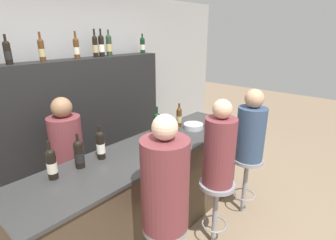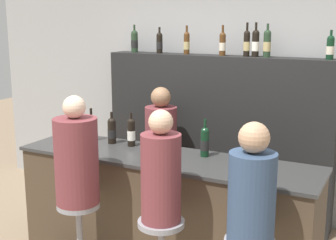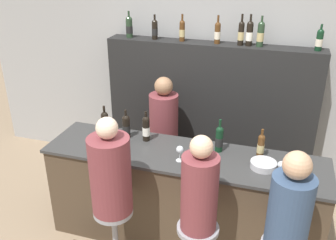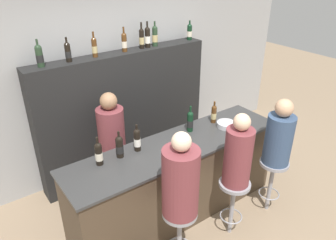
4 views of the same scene
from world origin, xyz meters
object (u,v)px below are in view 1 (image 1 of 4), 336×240
object	(u,v)px
wine_bottle_backbar_3	(76,48)
wine_bottle_backbar_6	(109,45)
wine_bottle_counter_1	(79,154)
wine_bottle_backbar_5	(101,45)
wine_bottle_backbar_4	(95,46)
wine_bottle_counter_2	(101,145)
wine_glass_0	(156,141)
metal_bowl	(193,126)
wine_bottle_counter_3	(157,124)
bar_stool_right	(246,171)
bartender	(70,168)
wine_bottle_backbar_7	(143,45)
wine_bottle_backbar_2	(42,50)
guest_seated_middle	(220,148)
wine_bottle_counter_0	(52,164)
bar_stool_middle	(216,197)
wine_glass_1	(208,119)
wine_bottle_backbar_1	(8,52)
guest_seated_right	(251,130)
guest_seated_left	(165,181)
wine_bottle_counter_4	(179,117)

from	to	relation	value
wine_bottle_backbar_3	wine_bottle_backbar_6	bearing A→B (deg)	0.00
wine_bottle_counter_1	wine_bottle_backbar_3	xyz separation A→B (m)	(0.70, 1.06, 0.79)
wine_bottle_backbar_5	wine_bottle_backbar_4	bearing A→B (deg)	-180.00
wine_bottle_counter_2	wine_bottle_backbar_3	size ratio (longest dim) A/B	1.00
wine_glass_0	metal_bowl	world-z (taller)	wine_glass_0
wine_bottle_counter_3	wine_bottle_backbar_4	bearing A→B (deg)	89.62
bar_stool_right	bartender	xyz separation A→B (m)	(-1.42, 1.41, 0.12)
wine_bottle_counter_1	wine_bottle_backbar_4	xyz separation A→B (m)	(0.97, 1.06, 0.80)
wine_bottle_backbar_7	wine_glass_0	world-z (taller)	wine_bottle_backbar_7
wine_bottle_backbar_3	bartender	distance (m)	1.40
wine_bottle_counter_3	wine_bottle_backbar_5	distance (m)	1.33
wine_bottle_backbar_2	guest_seated_middle	size ratio (longest dim) A/B	0.37
wine_bottle_counter_1	wine_bottle_backbar_3	distance (m)	1.50
wine_bottle_backbar_5	metal_bowl	size ratio (longest dim) A/B	1.48
wine_bottle_counter_0	bar_stool_middle	bearing A→B (deg)	-33.76
wine_bottle_backbar_5	wine_glass_1	size ratio (longest dim) A/B	2.28
wine_bottle_backbar_3	bar_stool_middle	xyz separation A→B (m)	(0.25, -1.85, -1.36)
guest_seated_middle	bar_stool_middle	bearing A→B (deg)	0.00
wine_bottle_backbar_4	bar_stool_middle	distance (m)	2.31
wine_bottle_counter_0	wine_glass_1	bearing A→B (deg)	-9.15
wine_bottle_backbar_4	wine_bottle_counter_0	bearing A→B (deg)	-138.60
wine_bottle_backbar_1	wine_glass_0	world-z (taller)	wine_bottle_backbar_1
bar_stool_middle	guest_seated_right	bearing A→B (deg)	0.00
wine_bottle_backbar_2	wine_bottle_backbar_1	bearing A→B (deg)	180.00
wine_bottle_counter_1	guest_seated_left	size ratio (longest dim) A/B	0.35
wine_bottle_counter_3	wine_bottle_backbar_6	xyz separation A→B (m)	(0.22, 1.06, 0.79)
wine_bottle_backbar_7	bar_stool_middle	distance (m)	2.44
wine_bottle_counter_2	wine_glass_1	bearing A→B (deg)	-12.20
wine_bottle_backbar_6	wine_bottle_counter_2	bearing A→B (deg)	-132.18
guest_seated_left	guest_seated_right	world-z (taller)	guest_seated_left
wine_bottle_counter_1	wine_bottle_backbar_1	size ratio (longest dim) A/B	1.06
wine_bottle_backbar_3	wine_bottle_backbar_6	size ratio (longest dim) A/B	0.95
wine_bottle_counter_1	guest_seated_middle	xyz separation A→B (m)	(0.95, -0.79, -0.04)
wine_bottle_backbar_5	bartender	bearing A→B (deg)	-152.45
guest_seated_middle	guest_seated_left	bearing A→B (deg)	180.00
wine_bottle_backbar_1	wine_bottle_backbar_4	world-z (taller)	wine_bottle_backbar_4
wine_bottle_counter_4	wine_bottle_backbar_2	distance (m)	1.69
bartender	wine_bottle_backbar_2	bearing A→B (deg)	79.30
wine_bottle_counter_3	wine_bottle_backbar_1	xyz separation A→B (m)	(-1.00, 1.06, 0.77)
wine_bottle_counter_3	wine_bottle_backbar_1	bearing A→B (deg)	133.47
bar_stool_middle	bar_stool_right	world-z (taller)	same
wine_bottle_backbar_6	wine_bottle_counter_0	bearing A→B (deg)	-143.15
wine_bottle_counter_1	guest_seated_left	distance (m)	0.82
wine_bottle_backbar_2	wine_bottle_backbar_7	xyz separation A→B (m)	(1.50, 0.00, -0.01)
wine_glass_0	wine_glass_1	distance (m)	0.90
wine_bottle_backbar_1	bar_stool_middle	bearing A→B (deg)	-61.73
wine_bottle_backbar_6	bartender	world-z (taller)	wine_bottle_backbar_6
wine_bottle_backbar_1	bartender	bearing A→B (deg)	-60.58
bar_stool_middle	guest_seated_middle	bearing A→B (deg)	0.00
wine_bottle_counter_3	metal_bowl	distance (m)	0.48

